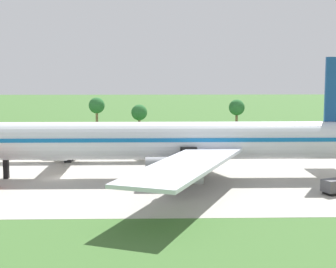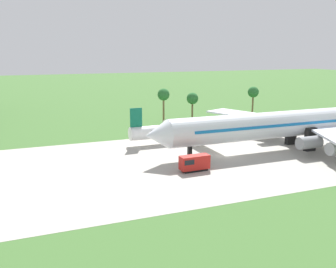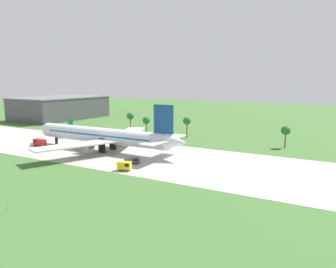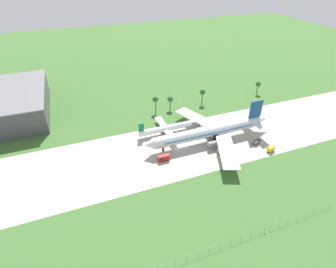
{
  "view_description": "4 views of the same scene",
  "coord_description": "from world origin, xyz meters",
  "px_view_note": "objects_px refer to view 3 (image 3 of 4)",
  "views": [
    {
      "loc": [
        14.52,
        -76.74,
        15.86
      ],
      "look_at": [
        16.53,
        0.06,
        6.7
      ],
      "focal_mm": 55.0,
      "sensor_mm": 36.0,
      "label": 1
    },
    {
      "loc": [
        -38.22,
        -65.1,
        21.27
      ],
      "look_at": [
        -12.52,
        0.06,
        5.7
      ],
      "focal_mm": 40.0,
      "sensor_mm": 36.0,
      "label": 2
    },
    {
      "loc": [
        98.73,
        -92.99,
        26.11
      ],
      "look_at": [
        45.57,
        0.06,
        8.54
      ],
      "focal_mm": 35.0,
      "sensor_mm": 36.0,
      "label": 3
    },
    {
      "loc": [
        -41.85,
        -96.21,
        79.23
      ],
      "look_at": [
        -3.41,
        5.0,
        6.0
      ],
      "focal_mm": 28.0,
      "sensor_mm": 36.0,
      "label": 4
    }
  ],
  "objects_px": {
    "jet_airliner": "(105,136)",
    "catering_van": "(125,166)",
    "baggage_tug": "(133,160)",
    "terminal_building": "(61,108)",
    "fuel_truck": "(39,142)",
    "regional_aircraft": "(93,133)"
  },
  "relations": [
    {
      "from": "baggage_tug",
      "to": "catering_van",
      "type": "distance_m",
      "value": 8.13
    },
    {
      "from": "catering_van",
      "to": "baggage_tug",
      "type": "bearing_deg",
      "value": 109.18
    },
    {
      "from": "fuel_truck",
      "to": "terminal_building",
      "type": "distance_m",
      "value": 99.79
    },
    {
      "from": "regional_aircraft",
      "to": "fuel_truck",
      "type": "xyz_separation_m",
      "value": [
        -9.14,
        -21.31,
        -1.35
      ]
    },
    {
      "from": "baggage_tug",
      "to": "catering_van",
      "type": "bearing_deg",
      "value": -70.82
    },
    {
      "from": "regional_aircraft",
      "to": "catering_van",
      "type": "relative_size",
      "value": 7.08
    },
    {
      "from": "jet_airliner",
      "to": "fuel_truck",
      "type": "distance_m",
      "value": 29.42
    },
    {
      "from": "baggage_tug",
      "to": "regional_aircraft",
      "type": "bearing_deg",
      "value": 147.37
    },
    {
      "from": "jet_airliner",
      "to": "terminal_building",
      "type": "distance_m",
      "value": 116.78
    },
    {
      "from": "regional_aircraft",
      "to": "baggage_tug",
      "type": "distance_m",
      "value": 47.55
    },
    {
      "from": "jet_airliner",
      "to": "baggage_tug",
      "type": "xyz_separation_m",
      "value": [
        20.79,
        -10.99,
        -4.53
      ]
    },
    {
      "from": "regional_aircraft",
      "to": "terminal_building",
      "type": "bearing_deg",
      "value": 146.03
    },
    {
      "from": "baggage_tug",
      "to": "terminal_building",
      "type": "xyz_separation_m",
      "value": [
        -116.84,
        77.38,
        6.41
      ]
    },
    {
      "from": "fuel_truck",
      "to": "terminal_building",
      "type": "height_order",
      "value": "terminal_building"
    },
    {
      "from": "fuel_truck",
      "to": "regional_aircraft",
      "type": "bearing_deg",
      "value": 66.8
    },
    {
      "from": "jet_airliner",
      "to": "fuel_truck",
      "type": "bearing_deg",
      "value": -166.73
    },
    {
      "from": "jet_airliner",
      "to": "catering_van",
      "type": "bearing_deg",
      "value": -38.5
    },
    {
      "from": "jet_airliner",
      "to": "terminal_building",
      "type": "height_order",
      "value": "jet_airliner"
    },
    {
      "from": "regional_aircraft",
      "to": "catering_van",
      "type": "distance_m",
      "value": 54.15
    },
    {
      "from": "fuel_truck",
      "to": "catering_van",
      "type": "bearing_deg",
      "value": -13.01
    },
    {
      "from": "catering_van",
      "to": "terminal_building",
      "type": "relative_size",
      "value": 0.07
    },
    {
      "from": "regional_aircraft",
      "to": "fuel_truck",
      "type": "height_order",
      "value": "regional_aircraft"
    }
  ]
}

